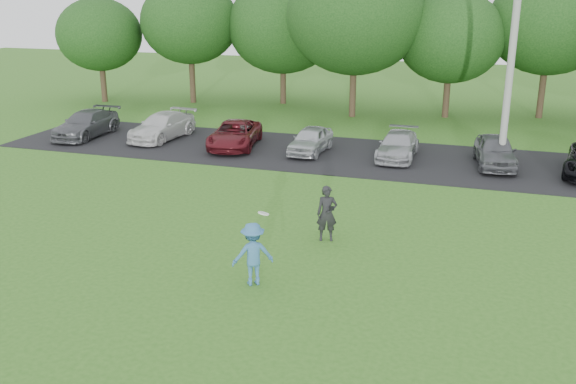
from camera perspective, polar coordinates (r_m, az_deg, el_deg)
name	(u,v)px	position (r m, az deg, el deg)	size (l,w,h in m)	color
ground	(245,283)	(16.12, -3.83, -8.07)	(100.00, 100.00, 0.00)	#31661D
parking_lot	(355,156)	(27.90, 5.96, 3.22)	(32.00, 6.50, 0.03)	black
utility_pole	(512,53)	(26.34, 19.28, 11.56)	(0.28, 0.28, 9.16)	#989994
frisbee_player	(253,254)	(15.74, -3.14, -5.51)	(1.19, 1.05, 1.98)	teal
camera_bystander	(327,214)	(18.41, 3.48, -1.93)	(0.68, 0.55, 1.63)	black
parked_cars	(340,141)	(27.88, 4.68, 4.53)	(27.93, 4.95, 1.26)	#505257
tree_row	(423,27)	(36.48, 11.92, 14.19)	(42.39, 9.85, 8.64)	#38281C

